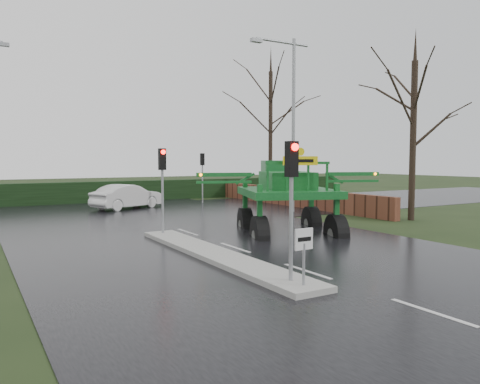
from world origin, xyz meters
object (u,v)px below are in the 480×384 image
white_sedan (128,209)px  traffic_signal_mid (162,172)px  traffic_signal_far (202,166)px  keep_left_sign (304,247)px  street_light_right (289,109)px  crop_sprayer (259,185)px  traffic_signal_near (292,180)px

white_sedan → traffic_signal_mid: bearing=146.6°
traffic_signal_far → white_sedan: bearing=13.7°
keep_left_sign → white_sedan: bearing=84.5°
street_light_right → traffic_signal_mid: bearing=-154.6°
traffic_signal_far → crop_sprayer: crop_sprayer is taller
street_light_right → white_sedan: 11.68m
keep_left_sign → traffic_signal_near: size_ratio=0.38×
keep_left_sign → traffic_signal_far: 22.93m
traffic_signal_near → street_light_right: bearing=53.9°
keep_left_sign → white_sedan: size_ratio=0.29×
white_sedan → traffic_signal_near: bearing=150.8°
keep_left_sign → traffic_signal_near: traffic_signal_near is taller
street_light_right → white_sedan: size_ratio=2.16×
traffic_signal_mid → crop_sprayer: (3.26, -1.97, -0.49)m
keep_left_sign → traffic_signal_near: bearing=90.0°
traffic_signal_near → traffic_signal_mid: same height
traffic_signal_mid → white_sedan: size_ratio=0.76×
street_light_right → white_sedan: street_light_right is taller
traffic_signal_mid → street_light_right: street_light_right is taller
crop_sprayer → traffic_signal_near: bearing=-95.9°
traffic_signal_far → street_light_right: size_ratio=0.35×
traffic_signal_near → street_light_right: street_light_right is taller
traffic_signal_near → traffic_signal_mid: size_ratio=1.00×
traffic_signal_mid → white_sedan: bearing=80.2°
traffic_signal_far → traffic_signal_mid: bearing=58.1°
street_light_right → crop_sprayer: size_ratio=1.34×
keep_left_sign → street_light_right: bearing=54.9°
traffic_signal_far → traffic_signal_near: bearing=69.6°
traffic_signal_mid → white_sedan: traffic_signal_mid is taller
traffic_signal_mid → street_light_right: bearing=25.4°
traffic_signal_near → white_sedan: (1.92, 19.58, -2.59)m
traffic_signal_near → crop_sprayer: crop_sprayer is taller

